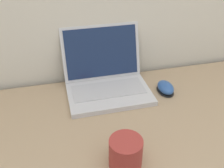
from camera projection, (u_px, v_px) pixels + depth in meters
The scene contains 3 objects.
laptop at pixel (106, 77), 1.05m from camera, with size 0.32×0.28×0.24m.
drink_cup at pixel (126, 152), 0.73m from camera, with size 0.09×0.09×0.09m.
computer_mouse at pixel (166, 88), 1.05m from camera, with size 0.06×0.10×0.04m.
Camera 1 is at (-0.27, -0.39, 1.32)m, focal length 42.00 mm.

